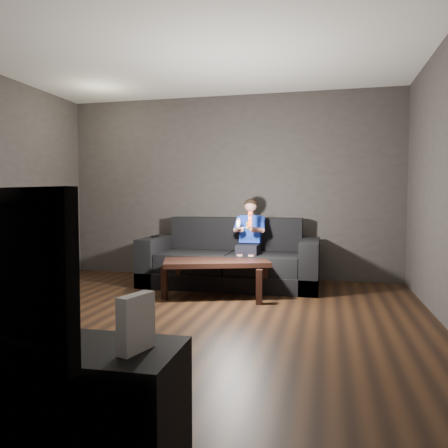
% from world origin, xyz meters
% --- Properties ---
extents(floor, '(5.00, 5.00, 0.00)m').
position_xyz_m(floor, '(0.00, 0.00, 0.00)').
color(floor, black).
rests_on(floor, ground).
extents(back_wall, '(5.00, 0.04, 2.70)m').
position_xyz_m(back_wall, '(0.00, 2.50, 1.35)').
color(back_wall, '#373230').
rests_on(back_wall, ground).
extents(ceiling, '(5.00, 5.00, 0.02)m').
position_xyz_m(ceiling, '(0.00, 0.00, 2.70)').
color(ceiling, white).
rests_on(ceiling, back_wall).
extents(sofa, '(2.35, 1.01, 0.91)m').
position_xyz_m(sofa, '(0.17, 1.86, 0.30)').
color(sofa, black).
rests_on(sofa, floor).
extents(child, '(0.42, 0.51, 1.02)m').
position_xyz_m(child, '(0.44, 1.79, 0.72)').
color(child, black).
rests_on(child, sofa).
extents(wii_remote_red, '(0.05, 0.08, 0.19)m').
position_xyz_m(wii_remote_red, '(0.52, 1.39, 0.92)').
color(wii_remote_red, red).
rests_on(wii_remote_red, child).
extents(nunchuk_white, '(0.06, 0.09, 0.14)m').
position_xyz_m(nunchuk_white, '(0.37, 1.40, 0.88)').
color(nunchuk_white, white).
rests_on(nunchuk_white, child).
extents(wii_remote_black, '(0.06, 0.15, 0.03)m').
position_xyz_m(wii_remote_black, '(-0.89, 1.78, 0.65)').
color(wii_remote_black, black).
rests_on(wii_remote_black, sofa).
extents(coffee_table, '(1.36, 0.98, 0.45)m').
position_xyz_m(coffee_table, '(0.16, 1.12, 0.39)').
color(coffee_table, black).
rests_on(coffee_table, floor).
extents(media_console, '(1.56, 0.48, 0.55)m').
position_xyz_m(media_console, '(0.07, -2.27, 0.28)').
color(media_console, black).
rests_on(media_console, floor).
extents(tv, '(1.14, 0.50, 0.66)m').
position_xyz_m(tv, '(0.07, -2.27, 0.89)').
color(tv, black).
rests_on(tv, media_console).
extents(wii_console, '(0.10, 0.19, 0.23)m').
position_xyz_m(wii_console, '(0.68, -2.27, 0.67)').
color(wii_console, white).
rests_on(wii_console, media_console).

